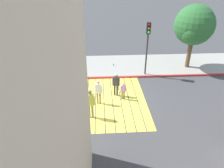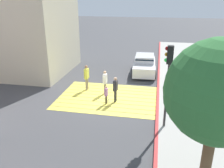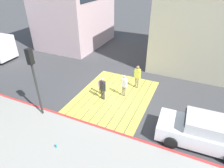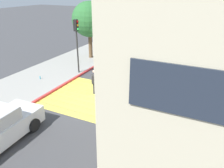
{
  "view_description": "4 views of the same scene",
  "coord_description": "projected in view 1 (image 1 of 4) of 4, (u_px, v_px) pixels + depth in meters",
  "views": [
    {
      "loc": [
        11.62,
        -0.45,
        7.48
      ],
      "look_at": [
        -0.19,
        0.27,
        1.11
      ],
      "focal_mm": 33.61,
      "sensor_mm": 36.0,
      "label": 1
    },
    {
      "loc": [
        -3.03,
        13.95,
        6.38
      ],
      "look_at": [
        -0.2,
        -0.41,
        0.82
      ],
      "focal_mm": 37.81,
      "sensor_mm": 36.0,
      "label": 2
    },
    {
      "loc": [
        -10.25,
        -4.5,
        7.67
      ],
      "look_at": [
        0.12,
        0.21,
        0.89
      ],
      "focal_mm": 31.03,
      "sensor_mm": 36.0,
      "label": 3
    },
    {
      "loc": [
        6.14,
        -10.66,
        6.44
      ],
      "look_at": [
        0.68,
        0.5,
        0.96
      ],
      "focal_mm": 35.46,
      "sensor_mm": 36.0,
      "label": 4
    }
  ],
  "objects": [
    {
      "name": "pedestrian_adult_trailing",
      "position": [
        90.0,
        102.0,
        11.69
      ],
      "size": [
        0.28,
        0.52,
        1.81
      ],
      "color": "gray",
      "rests_on": "ground"
    },
    {
      "name": "water_bottle",
      "position": [
        113.0,
        65.0,
        18.46
      ],
      "size": [
        0.07,
        0.07,
        0.22
      ],
      "primitive_type": "cylinder",
      "color": "#33A5BF",
      "rests_on": "sidewalk_west"
    },
    {
      "name": "car_parked_near_curb",
      "position": [
        27.0,
        79.0,
        14.89
      ],
      "size": [
        2.12,
        4.37,
        1.57
      ],
      "color": "white",
      "rests_on": "ground"
    },
    {
      "name": "street_tree",
      "position": [
        194.0,
        26.0,
        16.62
      ],
      "size": [
        3.2,
        3.2,
        5.32
      ],
      "color": "brown",
      "rests_on": "ground"
    },
    {
      "name": "ground_plane",
      "position": [
        108.0,
        100.0,
        13.79
      ],
      "size": [
        120.0,
        120.0,
        0.0
      ],
      "primitive_type": "plane",
      "color": "#424244"
    },
    {
      "name": "crosswalk_stripes",
      "position": [
        108.0,
        100.0,
        13.78
      ],
      "size": [
        6.4,
        4.9,
        0.01
      ],
      "color": "#EAD64C",
      "rests_on": "ground"
    },
    {
      "name": "pedestrian_adult_side",
      "position": [
        116.0,
        83.0,
        13.89
      ],
      "size": [
        0.26,
        0.48,
        1.65
      ],
      "color": "#333338",
      "rests_on": "ground"
    },
    {
      "name": "traffic_light_corner",
      "position": [
        148.0,
        39.0,
        15.66
      ],
      "size": [
        0.39,
        0.28,
        4.24
      ],
      "color": "#2D2D2D",
      "rests_on": "ground"
    },
    {
      "name": "pedestrian_child_with_racket",
      "position": [
        123.0,
        90.0,
        13.62
      ],
      "size": [
        0.28,
        0.39,
        1.21
      ],
      "color": "brown",
      "rests_on": "ground"
    },
    {
      "name": "sidewalk_west",
      "position": [
        105.0,
        66.0,
        18.68
      ],
      "size": [
        4.8,
        40.0,
        0.12
      ],
      "primitive_type": "cube",
      "color": "#9E9B93",
      "rests_on": "ground"
    },
    {
      "name": "curb_painted",
      "position": [
        106.0,
        77.0,
        16.61
      ],
      "size": [
        0.16,
        40.0,
        0.13
      ],
      "primitive_type": "cube",
      "color": "#BC3333",
      "rests_on": "ground"
    },
    {
      "name": "pedestrian_adult_lead",
      "position": [
        99.0,
        90.0,
        13.02
      ],
      "size": [
        0.25,
        0.48,
        1.64
      ],
      "color": "gray",
      "rests_on": "ground"
    }
  ]
}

